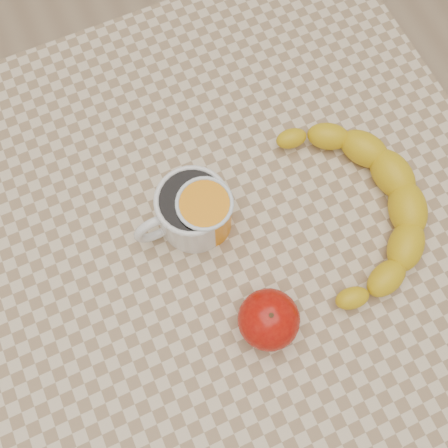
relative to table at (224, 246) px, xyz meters
name	(u,v)px	position (x,y,z in m)	size (l,w,h in m)	color
ground	(224,312)	(0.00, 0.00, -0.66)	(3.00, 3.00, 0.00)	tan
table	(224,246)	(0.00, 0.00, 0.00)	(0.80, 0.80, 0.75)	#CEB592
coffee_mug	(191,210)	(-0.03, 0.03, 0.13)	(0.14, 0.10, 0.08)	silver
orange_juice_glass	(206,214)	(-0.02, 0.02, 0.13)	(0.07, 0.07, 0.09)	orange
apple	(269,320)	(0.00, -0.14, 0.12)	(0.10, 0.10, 0.07)	#8D0704
banana	(357,208)	(0.17, -0.06, 0.11)	(0.31, 0.37, 0.05)	gold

